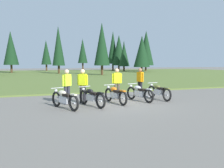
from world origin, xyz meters
TOP-DOWN VIEW (x-y plane):
  - ground_plane at (0.00, 0.00)m, footprint 140.00×140.00m
  - grass_moorland at (0.00, 25.92)m, footprint 80.00×44.00m
  - forest_treeline at (3.41, 35.59)m, footprint 42.37×22.90m
  - motorcycle_cream at (-2.57, -0.57)m, footprint 1.00×1.96m
  - motorcycle_black at (-1.32, -0.38)m, footprint 0.89×2.02m
  - motorcycle_orange at (-0.03, 0.02)m, footprint 0.70×2.08m
  - motorcycle_silver at (1.38, 0.25)m, footprint 0.77×2.06m
  - motorcycle_olive at (2.60, 0.39)m, footprint 0.62×2.10m
  - rider_checking_bike at (-1.51, 0.65)m, footprint 0.47×0.39m
  - rider_near_row_end at (-2.29, 0.54)m, footprint 0.48×0.37m
  - rider_with_back_turned at (2.11, 1.72)m, footprint 0.32×0.53m
  - rider_in_hivis_vest at (0.49, 1.20)m, footprint 0.55×0.26m

SIDE VIEW (x-z plane):
  - ground_plane at x=0.00m, z-range 0.00..0.00m
  - grass_moorland at x=0.00m, z-range 0.00..0.10m
  - motorcycle_cream at x=-2.57m, z-range 0.00..0.88m
  - motorcycle_black at x=-1.32m, z-range 0.00..0.88m
  - motorcycle_orange at x=-0.03m, z-range 0.00..0.88m
  - motorcycle_silver at x=1.38m, z-range 0.00..0.88m
  - motorcycle_olive at x=2.60m, z-range 0.00..0.88m
  - rider_checking_bike at x=-1.51m, z-range 0.11..1.78m
  - rider_near_row_end at x=-2.29m, z-range 0.11..1.78m
  - rider_with_back_turned at x=2.11m, z-range 0.11..1.78m
  - rider_in_hivis_vest at x=0.49m, z-range 0.11..1.78m
  - forest_treeline at x=3.41m, z-range -0.14..8.86m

